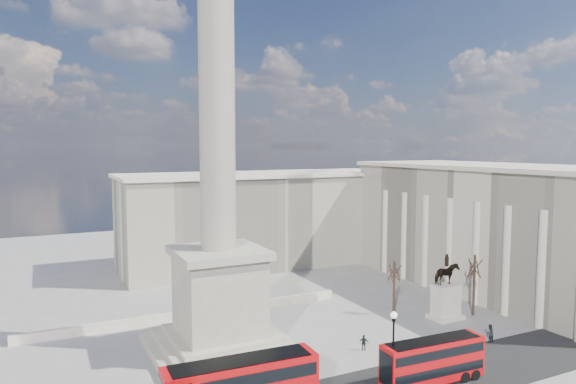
# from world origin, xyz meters

# --- Properties ---
(ground) EXTENTS (180.00, 180.00, 0.00)m
(ground) POSITION_xyz_m (0.00, 0.00, 0.00)
(ground) COLOR gray
(ground) RESTS_ON ground
(nelsons_column) EXTENTS (14.00, 14.00, 49.85)m
(nelsons_column) POSITION_xyz_m (0.00, 5.00, 12.92)
(nelsons_column) COLOR #ACA58F
(nelsons_column) RESTS_ON ground
(balustrade_wall) EXTENTS (40.00, 0.60, 1.10)m
(balustrade_wall) POSITION_xyz_m (0.00, 16.00, 0.55)
(balustrade_wall) COLOR beige
(balustrade_wall) RESTS_ON ground
(building_east) EXTENTS (19.00, 46.00, 18.60)m
(building_east) POSITION_xyz_m (45.00, 10.00, 9.32)
(building_east) COLOR beige
(building_east) RESTS_ON ground
(building_northeast) EXTENTS (51.00, 17.00, 16.60)m
(building_northeast) POSITION_xyz_m (20.00, 40.00, 8.32)
(building_northeast) COLOR beige
(building_northeast) RESTS_ON ground
(red_bus_c) EXTENTS (10.09, 2.79, 4.05)m
(red_bus_c) POSITION_xyz_m (14.86, -10.59, 2.12)
(red_bus_c) COLOR #BA090D
(red_bus_c) RESTS_ON ground
(victorian_lamp) EXTENTS (0.61, 0.61, 7.08)m
(victorian_lamp) POSITION_xyz_m (10.72, -10.15, 4.17)
(victorian_lamp) COLOR black
(victorian_lamp) RESTS_ON ground
(equestrian_statue) EXTENTS (3.89, 2.92, 8.13)m
(equestrian_statue) POSITION_xyz_m (28.34, 2.26, 2.82)
(equestrian_statue) COLOR beige
(equestrian_statue) RESTS_ON ground
(bare_tree_near) EXTENTS (1.86, 1.86, 8.13)m
(bare_tree_near) POSITION_xyz_m (32.38, 1.66, 6.41)
(bare_tree_near) COLOR #332319
(bare_tree_near) RESTS_ON ground
(bare_tree_mid) EXTENTS (1.92, 1.92, 7.29)m
(bare_tree_mid) POSITION_xyz_m (23.43, 6.17, 5.75)
(bare_tree_mid) COLOR #332319
(bare_tree_mid) RESTS_ON ground
(bare_tree_far) EXTENTS (1.70, 1.70, 6.94)m
(bare_tree_far) POSITION_xyz_m (41.45, 8.44, 5.47)
(bare_tree_far) COLOR #332319
(bare_tree_far) RESTS_ON ground
(pedestrian_walking) EXTENTS (0.68, 0.51, 1.67)m
(pedestrian_walking) POSITION_xyz_m (20.78, -6.50, 0.84)
(pedestrian_walking) COLOR black
(pedestrian_walking) RESTS_ON ground
(pedestrian_standing) EXTENTS (1.00, 0.80, 1.95)m
(pedestrian_standing) POSITION_xyz_m (27.24, -5.70, 0.97)
(pedestrian_standing) COLOR black
(pedestrian_standing) RESTS_ON ground
(pedestrian_crossing) EXTENTS (1.02, 0.95, 1.68)m
(pedestrian_crossing) POSITION_xyz_m (13.53, -1.66, 0.84)
(pedestrian_crossing) COLOR black
(pedestrian_crossing) RESTS_ON ground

